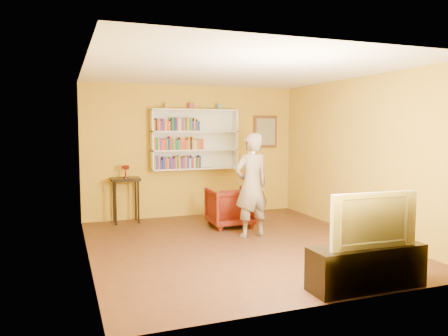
% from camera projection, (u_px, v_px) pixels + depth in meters
% --- Properties ---
extents(room_shell, '(5.30, 5.80, 2.88)m').
position_uv_depth(room_shell, '(238.00, 181.00, 6.79)').
color(room_shell, '#442515').
rests_on(room_shell, ground).
extents(bookshelf, '(1.80, 0.29, 1.23)m').
position_uv_depth(bookshelf, '(194.00, 140.00, 8.98)').
color(bookshelf, silver).
rests_on(bookshelf, room_shell).
extents(books_row_lower, '(0.95, 0.19, 0.27)m').
position_uv_depth(books_row_lower, '(177.00, 163.00, 8.79)').
color(books_row_lower, '#B87620').
rests_on(books_row_lower, bookshelf).
extents(books_row_middle, '(1.01, 0.19, 0.27)m').
position_uv_depth(books_row_middle, '(178.00, 144.00, 8.77)').
color(books_row_middle, '#BC4E25').
rests_on(books_row_middle, bookshelf).
extents(books_row_upper, '(0.93, 0.19, 0.27)m').
position_uv_depth(books_row_upper, '(177.00, 125.00, 8.72)').
color(books_row_upper, '#B87620').
rests_on(books_row_upper, bookshelf).
extents(ornament_left, '(0.07, 0.07, 0.10)m').
position_uv_depth(ornament_left, '(167.00, 106.00, 8.67)').
color(ornament_left, olive).
rests_on(ornament_left, bookshelf).
extents(ornament_centre, '(0.09, 0.09, 0.13)m').
position_uv_depth(ornament_centre, '(191.00, 106.00, 8.84)').
color(ornament_centre, '#8C2E43').
rests_on(ornament_centre, bookshelf).
extents(ornament_right, '(0.09, 0.09, 0.12)m').
position_uv_depth(ornament_right, '(219.00, 107.00, 9.05)').
color(ornament_right, slate).
rests_on(ornament_right, bookshelf).
extents(framed_painting, '(0.55, 0.05, 0.70)m').
position_uv_depth(framed_painting, '(265.00, 132.00, 9.59)').
color(framed_painting, '#562F18').
rests_on(framed_painting, room_shell).
extents(console_table, '(0.54, 0.41, 0.88)m').
position_uv_depth(console_table, '(126.00, 186.00, 8.42)').
color(console_table, black).
rests_on(console_table, ground).
extents(ruby_lustre, '(0.15, 0.15, 0.25)m').
position_uv_depth(ruby_lustre, '(125.00, 168.00, 8.39)').
color(ruby_lustre, maroon).
rests_on(ruby_lustre, console_table).
extents(armchair, '(0.80, 0.82, 0.72)m').
position_uv_depth(armchair, '(230.00, 207.00, 8.13)').
color(armchair, '#460905').
rests_on(armchair, ground).
extents(person, '(0.70, 0.52, 1.75)m').
position_uv_depth(person, '(251.00, 185.00, 7.30)').
color(person, '#6E5E51').
rests_on(person, ground).
extents(game_remote, '(0.04, 0.15, 0.04)m').
position_uv_depth(game_remote, '(251.00, 152.00, 6.88)').
color(game_remote, silver).
rests_on(game_remote, person).
extents(tv_cabinet, '(1.39, 0.42, 0.50)m').
position_uv_depth(tv_cabinet, '(366.00, 267.00, 4.99)').
color(tv_cabinet, black).
rests_on(tv_cabinet, ground).
extents(television, '(1.10, 0.18, 0.63)m').
position_uv_depth(television, '(368.00, 219.00, 4.94)').
color(television, black).
rests_on(television, tv_cabinet).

